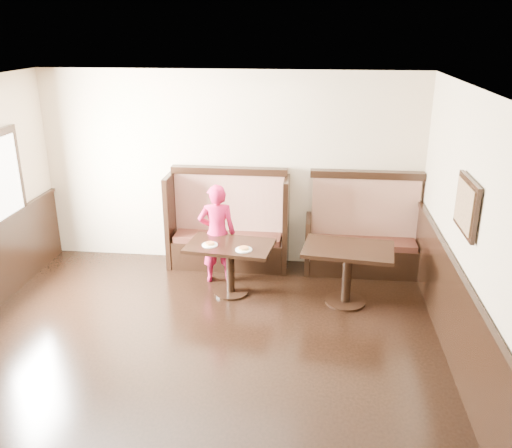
# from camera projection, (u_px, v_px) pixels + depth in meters

# --- Properties ---
(ground) EXTENTS (7.00, 7.00, 0.00)m
(ground) POSITION_uv_depth(u_px,v_px,m) (174.00, 409.00, 5.04)
(ground) COLOR black
(ground) RESTS_ON ground
(room_shell) EXTENTS (7.00, 7.00, 7.00)m
(room_shell) POSITION_uv_depth(u_px,v_px,m) (147.00, 329.00, 5.10)
(room_shell) COLOR tan
(room_shell) RESTS_ON ground
(booth_main) EXTENTS (1.75, 0.72, 1.45)m
(booth_main) POSITION_uv_depth(u_px,v_px,m) (229.00, 231.00, 7.93)
(booth_main) COLOR black
(booth_main) RESTS_ON ground
(booth_neighbor) EXTENTS (1.65, 0.72, 1.45)m
(booth_neighbor) POSITION_uv_depth(u_px,v_px,m) (363.00, 239.00, 7.75)
(booth_neighbor) COLOR black
(booth_neighbor) RESTS_ON ground
(table_main) EXTENTS (1.17, 0.81, 0.70)m
(table_main) POSITION_uv_depth(u_px,v_px,m) (230.00, 256.00, 7.05)
(table_main) COLOR black
(table_main) RESTS_ON ground
(table_neighbor) EXTENTS (1.18, 0.85, 0.77)m
(table_neighbor) POSITION_uv_depth(u_px,v_px,m) (348.00, 262.00, 6.78)
(table_neighbor) COLOR black
(table_neighbor) RESTS_ON ground
(child) EXTENTS (0.56, 0.42, 1.39)m
(child) POSITION_uv_depth(u_px,v_px,m) (217.00, 234.00, 7.35)
(child) COLOR #A8123D
(child) RESTS_ON ground
(pizza_plate_left) EXTENTS (0.21, 0.21, 0.04)m
(pizza_plate_left) POSITION_uv_depth(u_px,v_px,m) (210.00, 244.00, 6.96)
(pizza_plate_left) COLOR white
(pizza_plate_left) RESTS_ON table_main
(pizza_plate_right) EXTENTS (0.21, 0.21, 0.04)m
(pizza_plate_right) POSITION_uv_depth(u_px,v_px,m) (244.00, 249.00, 6.81)
(pizza_plate_right) COLOR white
(pizza_plate_right) RESTS_ON table_main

